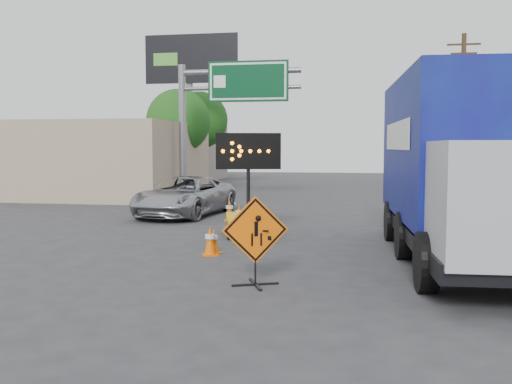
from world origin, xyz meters
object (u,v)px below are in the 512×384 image
(construction_sign, at_px, (255,238))
(box_truck, at_px, (463,177))
(pickup_truck, at_px, (185,196))
(arrow_board, at_px, (248,213))

(construction_sign, height_order, box_truck, box_truck)
(pickup_truck, bearing_deg, construction_sign, -58.36)
(arrow_board, distance_m, pickup_truck, 5.64)
(arrow_board, bearing_deg, construction_sign, -92.28)
(arrow_board, height_order, pickup_truck, arrow_board)
(arrow_board, bearing_deg, box_truck, -41.79)
(construction_sign, relative_size, arrow_board, 0.56)
(construction_sign, xyz_separation_m, arrow_board, (-1.33, 6.21, -0.24))
(pickup_truck, bearing_deg, box_truck, -31.48)
(construction_sign, bearing_deg, pickup_truck, 91.09)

